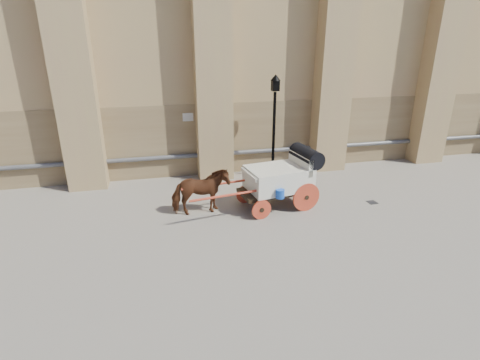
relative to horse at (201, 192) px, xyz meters
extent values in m
plane|color=gray|center=(2.03, -0.24, -0.78)|extent=(90.00, 90.00, 0.00)
cube|color=#8F7A53|center=(4.03, 3.91, 0.72)|extent=(44.00, 0.35, 3.00)
cylinder|color=#59595B|center=(4.03, 3.64, 0.12)|extent=(42.00, 0.18, 0.18)
cube|color=beige|center=(0.03, 3.73, 1.72)|extent=(0.42, 0.04, 0.32)
imported|color=brown|center=(0.00, 0.00, 0.00)|extent=(1.91, 0.99, 1.56)
cube|color=black|center=(2.56, -0.01, -0.18)|extent=(2.57, 1.47, 0.13)
cube|color=beige|center=(2.67, 0.01, 0.26)|extent=(2.28, 1.69, 0.77)
cube|color=beige|center=(3.48, 0.14, 0.71)|extent=(0.38, 1.39, 0.61)
cube|color=beige|center=(1.74, -0.14, 0.54)|extent=(0.57, 1.26, 0.11)
cylinder|color=black|center=(3.70, 0.17, 0.93)|extent=(0.83, 1.46, 0.62)
cylinder|color=#BF3C22|center=(3.48, -0.55, -0.29)|extent=(0.99, 0.22, 0.99)
cylinder|color=#BF3C22|center=(3.27, 0.79, -0.29)|extent=(0.99, 0.22, 0.99)
cylinder|color=#BF3C22|center=(1.85, -0.81, -0.45)|extent=(0.66, 0.17, 0.66)
cylinder|color=#BF3C22|center=(1.63, 0.53, -0.45)|extent=(0.66, 0.17, 0.66)
cylinder|color=#BF3C22|center=(0.84, -0.79, 0.15)|extent=(2.62, 0.49, 0.08)
cylinder|color=#BF3C22|center=(0.68, 0.19, 0.15)|extent=(2.62, 0.49, 0.08)
cylinder|color=blue|center=(2.46, -0.81, 0.04)|extent=(0.29, 0.29, 0.29)
cylinder|color=black|center=(3.31, 2.67, 0.99)|extent=(0.12, 0.12, 3.54)
cone|color=black|center=(3.31, 2.67, -0.61)|extent=(0.35, 0.35, 0.35)
cube|color=black|center=(3.31, 2.67, 3.00)|extent=(0.28, 0.28, 0.41)
cone|color=black|center=(3.31, 2.67, 3.30)|extent=(0.39, 0.39, 0.24)
cube|color=black|center=(2.18, -0.27, -0.78)|extent=(0.34, 0.34, 0.01)
cube|color=black|center=(6.06, -0.47, -0.78)|extent=(0.35, 0.35, 0.01)
camera|label=1|loc=(-1.23, -11.26, 4.81)|focal=28.00mm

